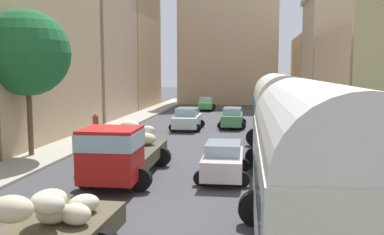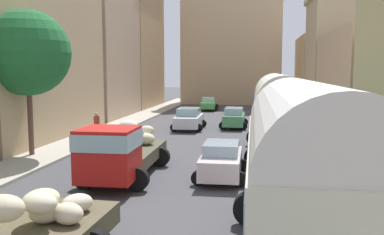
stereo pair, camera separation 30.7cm
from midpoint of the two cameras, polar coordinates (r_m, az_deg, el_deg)
ground_plane at (r=27.25m, az=0.95°, el=-2.91°), size 154.00×154.00×0.00m
sidewalk_left at (r=29.04m, az=-13.40°, el=-2.36°), size 2.50×70.00×0.14m
sidewalk_right at (r=27.30m, az=16.25°, el=-3.01°), size 2.50×70.00×0.14m
building_left_2 at (r=28.89m, az=-22.31°, el=11.35°), size 5.64×13.54×14.21m
building_left_3 at (r=39.97m, az=-12.98°, el=8.51°), size 4.91×9.82×11.91m
building_left_4 at (r=50.08m, az=-8.62°, el=9.45°), size 5.49×10.91×14.10m
building_right_2 at (r=32.09m, az=22.46°, el=4.32°), size 5.51×14.01×7.01m
building_right_3 at (r=43.95m, az=18.70°, el=8.06°), size 6.06×9.02×11.74m
building_right_4 at (r=55.12m, az=16.47°, el=6.05°), size 5.46×12.67×8.49m
distant_church at (r=56.01m, az=4.79°, el=9.88°), size 12.65×6.70×20.87m
parked_bus_0 at (r=9.60m, az=15.21°, el=-6.59°), size 3.40×8.36×4.24m
parked_bus_1 at (r=21.93m, az=11.19°, el=0.87°), size 3.32×9.27×4.24m
cargo_truck_1 at (r=17.06m, az=-9.87°, el=-4.48°), size 2.99×6.78×2.37m
car_0 at (r=31.31m, az=-0.91°, el=-0.18°), size 2.39×4.01×1.62m
car_1 at (r=46.30m, az=1.69°, el=1.91°), size 2.26×4.26×1.45m
car_2 at (r=17.36m, az=3.76°, el=-5.81°), size 2.20×3.75×1.52m
car_3 at (r=32.48m, az=5.22°, el=-0.01°), size 2.12×3.92×1.55m
pedestrian_0 at (r=27.17m, az=-13.26°, el=-0.94°), size 0.50×0.50×1.79m
roadside_tree_2 at (r=22.70m, az=-21.85°, el=8.13°), size 4.30×4.30×7.45m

